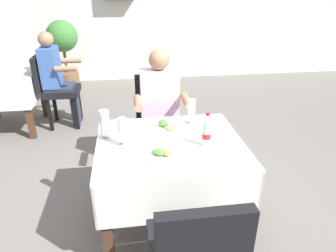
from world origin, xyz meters
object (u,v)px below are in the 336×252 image
(background_patron, at_px, (56,75))
(beer_glass_middle, at_px, (105,124))
(seated_diner_far, at_px, (160,108))
(beer_glass_right, at_px, (191,111))
(beer_glass_left, at_px, (123,131))
(potted_plant_corner, at_px, (64,48))
(main_dining_table, at_px, (170,162))
(cola_bottle_primary, at_px, (207,132))
(background_dining_table, at_px, (5,89))
(background_chair_right, at_px, (54,87))
(plate_near_camera, at_px, (164,154))
(plate_far_diner, at_px, (167,126))
(chair_far_diner_seat, at_px, (158,119))

(background_patron, bearing_deg, beer_glass_middle, -69.43)
(seated_diner_far, relative_size, beer_glass_right, 6.02)
(beer_glass_left, bearing_deg, beer_glass_right, 27.53)
(potted_plant_corner, bearing_deg, beer_glass_middle, -75.74)
(beer_glass_left, height_order, background_patron, background_patron)
(beer_glass_right, bearing_deg, seated_diner_far, 114.07)
(potted_plant_corner, bearing_deg, main_dining_table, -69.61)
(beer_glass_left, height_order, beer_glass_right, beer_glass_right)
(main_dining_table, height_order, beer_glass_middle, beer_glass_middle)
(cola_bottle_primary, distance_m, potted_plant_corner, 4.09)
(seated_diner_far, xyz_separation_m, cola_bottle_primary, (0.23, -0.83, 0.15))
(seated_diner_far, distance_m, background_patron, 1.80)
(beer_glass_right, distance_m, background_dining_table, 2.75)
(beer_glass_right, xyz_separation_m, background_chair_right, (-1.46, 1.79, -0.30))
(seated_diner_far, distance_m, beer_glass_right, 0.51)
(seated_diner_far, height_order, beer_glass_middle, seated_diner_far)
(plate_near_camera, bearing_deg, background_chair_right, 117.43)
(potted_plant_corner, bearing_deg, background_chair_right, -85.70)
(seated_diner_far, bearing_deg, plate_far_diner, -90.84)
(chair_far_diner_seat, bearing_deg, potted_plant_corner, 115.77)
(main_dining_table, distance_m, potted_plant_corner, 3.92)
(plate_near_camera, relative_size, background_patron, 0.19)
(main_dining_table, relative_size, seated_diner_far, 0.84)
(plate_far_diner, distance_m, beer_glass_left, 0.42)
(beer_glass_left, xyz_separation_m, background_dining_table, (-1.52, 2.07, -0.30))
(background_chair_right, bearing_deg, plate_near_camera, -62.57)
(plate_near_camera, height_order, beer_glass_left, beer_glass_left)
(plate_far_diner, height_order, beer_glass_left, beer_glass_left)
(seated_diner_far, bearing_deg, main_dining_table, -91.19)
(cola_bottle_primary, xyz_separation_m, background_dining_table, (-2.10, 2.17, -0.30))
(main_dining_table, xyz_separation_m, beer_glass_right, (0.22, 0.29, 0.29))
(chair_far_diner_seat, height_order, cola_bottle_primary, cola_bottle_primary)
(plate_near_camera, xyz_separation_m, beer_glass_right, (0.28, 0.48, 0.10))
(beer_glass_left, bearing_deg, chair_far_diner_seat, 68.38)
(beer_glass_right, height_order, background_patron, background_patron)
(main_dining_table, xyz_separation_m, chair_far_diner_seat, (0.00, 0.84, -0.02))
(potted_plant_corner, bearing_deg, plate_far_diner, -68.30)
(plate_near_camera, xyz_separation_m, background_patron, (-1.13, 2.26, -0.05))
(beer_glass_right, relative_size, background_chair_right, 0.22)
(beer_glass_left, bearing_deg, seated_diner_far, 64.55)
(main_dining_table, bearing_deg, beer_glass_right, 53.06)
(beer_glass_middle, relative_size, potted_plant_corner, 0.18)
(cola_bottle_primary, xyz_separation_m, background_patron, (-1.44, 2.17, -0.15))
(plate_far_diner, height_order, potted_plant_corner, potted_plant_corner)
(chair_far_diner_seat, distance_m, beer_glass_right, 0.67)
(seated_diner_far, relative_size, plate_near_camera, 5.26)
(seated_diner_far, relative_size, beer_glass_left, 6.07)
(seated_diner_far, relative_size, background_dining_table, 1.48)
(seated_diner_far, distance_m, beer_glass_left, 0.83)
(beer_glass_middle, relative_size, background_chair_right, 0.23)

